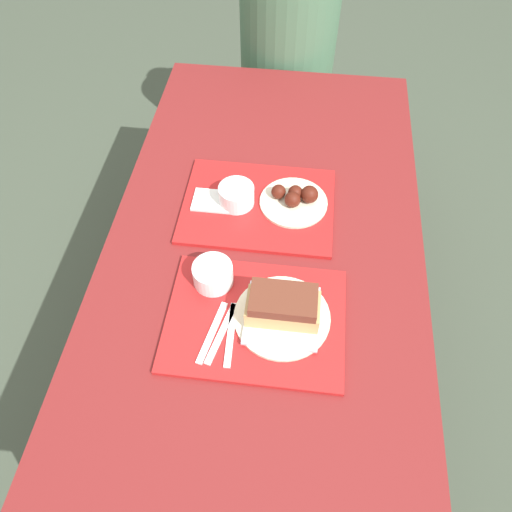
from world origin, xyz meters
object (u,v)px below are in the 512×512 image
at_px(tray_far, 258,206).
at_px(bowl_coleslaw_near, 213,274).
at_px(wings_plate_far, 295,198).
at_px(person_seated_across, 289,28).
at_px(tray_near, 255,320).
at_px(brisket_sandwich_plate, 283,310).
at_px(bowl_coleslaw_far, 236,195).

relative_size(tray_far, bowl_coleslaw_near, 4.26).
relative_size(wings_plate_far, person_seated_across, 0.26).
distance_m(tray_near, brisket_sandwich_plate, 0.08).
height_order(tray_far, person_seated_across, person_seated_across).
distance_m(tray_far, brisket_sandwich_plate, 0.38).
bearing_deg(tray_far, wings_plate_far, 9.88).
bearing_deg(tray_far, tray_near, -84.26).
bearing_deg(bowl_coleslaw_far, tray_near, -75.08).
xyz_separation_m(tray_near, brisket_sandwich_plate, (0.06, 0.01, 0.04)).
height_order(tray_far, wings_plate_far, wings_plate_far).
height_order(brisket_sandwich_plate, bowl_coleslaw_far, brisket_sandwich_plate).
bearing_deg(brisket_sandwich_plate, bowl_coleslaw_far, 114.14).
relative_size(tray_near, bowl_coleslaw_near, 4.26).
bearing_deg(tray_near, person_seated_across, 91.09).
xyz_separation_m(tray_far, person_seated_across, (0.01, 0.92, 0.04)).
xyz_separation_m(tray_near, bowl_coleslaw_far, (-0.10, 0.37, 0.04)).
xyz_separation_m(bowl_coleslaw_near, bowl_coleslaw_far, (0.02, 0.28, 0.00)).
distance_m(brisket_sandwich_plate, wings_plate_far, 0.38).
relative_size(tray_near, person_seated_across, 0.57).
bearing_deg(bowl_coleslaw_near, bowl_coleslaw_far, 86.03).
bearing_deg(brisket_sandwich_plate, tray_near, -171.19).
bearing_deg(brisket_sandwich_plate, person_seated_across, 93.93).
bearing_deg(person_seated_across, tray_far, -90.81).
height_order(tray_near, tray_far, same).
relative_size(bowl_coleslaw_near, wings_plate_far, 0.52).
xyz_separation_m(bowl_coleslaw_near, brisket_sandwich_plate, (0.18, -0.09, 0.00)).
height_order(tray_near, bowl_coleslaw_far, bowl_coleslaw_far).
relative_size(brisket_sandwich_plate, bowl_coleslaw_far, 2.31).
bearing_deg(person_seated_across, bowl_coleslaw_near, -94.51).
distance_m(bowl_coleslaw_near, bowl_coleslaw_far, 0.28).
bearing_deg(brisket_sandwich_plate, wings_plate_far, 89.64).
bearing_deg(person_seated_across, brisket_sandwich_plate, -86.07).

